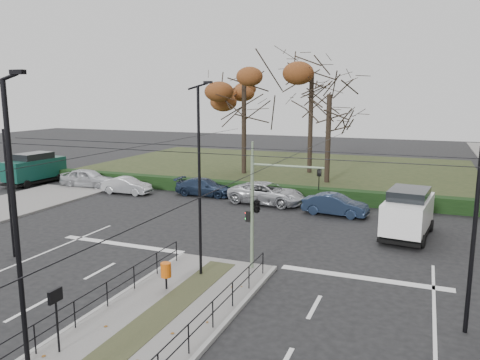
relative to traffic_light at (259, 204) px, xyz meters
The scene contains 21 objects.
ground 5.65m from the traffic_light, 110.28° to the right, with size 140.00×140.00×0.00m, color black.
median_island 7.77m from the traffic_light, 103.36° to the right, with size 4.40×15.00×0.14m, color slate.
park 28.70m from the traffic_light, 105.57° to the left, with size 38.00×26.00×0.10m, color #252F17.
hedge 16.24m from the traffic_light, 118.52° to the left, with size 38.00×1.00×1.00m, color black.
median_railing 7.57m from the traffic_light, 103.18° to the right, with size 4.14×13.24×0.92m.
catenary 3.35m from the traffic_light, 119.99° to the right, with size 20.00×34.00×6.00m.
traffic_light is the anchor object (origin of this frame).
litter_bin 4.72m from the traffic_light, 127.46° to the right, with size 0.41×0.41×1.04m.
info_panel 9.09m from the traffic_light, 110.62° to the right, with size 0.11×0.50×1.93m.
streetlamp_median_near 10.93m from the traffic_light, 99.88° to the right, with size 0.66×0.13×7.88m.
streetlamp_median_far 2.75m from the traffic_light, 142.46° to the right, with size 0.66×0.13×7.89m.
parked_car_first 22.90m from the traffic_light, 147.29° to the left, with size 1.82×4.52×1.54m, color #B4B7BD.
parked_car_second 18.72m from the traffic_light, 142.30° to the left, with size 1.34×3.85×1.27m, color #B4B7BD.
parked_car_third 15.92m from the traffic_light, 124.33° to the left, with size 1.81×4.46×1.29m, color #1C2A42.
parked_car_fourth 12.90m from the traffic_light, 106.82° to the left, with size 2.47×5.35×1.49m, color #B4B7BD.
white_van 9.77m from the traffic_light, 53.40° to the left, with size 2.71×5.18×2.60m.
green_van 27.16m from the traffic_light, 153.94° to the left, with size 2.41×5.46×2.65m.
rust_tree 25.57m from the traffic_light, 112.61° to the left, with size 10.02×10.02×11.27m.
bare_tree_center 26.75m from the traffic_light, 98.56° to the left, with size 6.96×6.96×12.65m.
bare_tree_near 21.72m from the traffic_light, 93.49° to the left, with size 5.85×5.85×9.87m.
parked_car_fifth 11.11m from the traffic_light, 82.93° to the left, with size 1.42×4.07×1.34m, color #1C2A42.
Camera 1 is at (8.01, -13.57, 7.53)m, focal length 35.00 mm.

